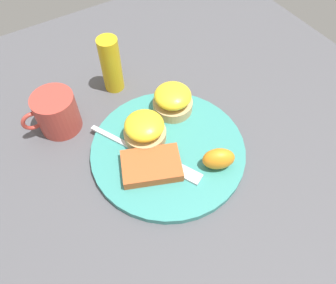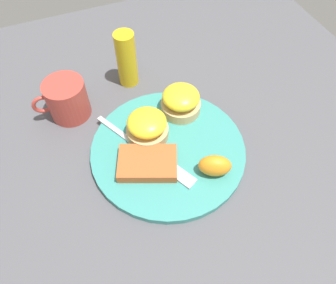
{
  "view_description": "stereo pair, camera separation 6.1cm",
  "coord_description": "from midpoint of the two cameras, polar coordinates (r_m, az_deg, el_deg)",
  "views": [
    {
      "loc": [
        0.19,
        0.31,
        0.54
      ],
      "look_at": [
        0.0,
        0.0,
        0.03
      ],
      "focal_mm": 35.0,
      "sensor_mm": 36.0,
      "label": 1
    },
    {
      "loc": [
        0.14,
        0.34,
        0.54
      ],
      "look_at": [
        0.0,
        0.0,
        0.03
      ],
      "focal_mm": 35.0,
      "sensor_mm": 36.0,
      "label": 2
    }
  ],
  "objects": [
    {
      "name": "sandwich_benedict_right",
      "position": [
        0.64,
        -6.85,
        2.01
      ],
      "size": [
        0.08,
        0.08,
        0.06
      ],
      "color": "tan",
      "rests_on": "plate"
    },
    {
      "name": "orange_wedge",
      "position": [
        0.6,
        5.94,
        -3.13
      ],
      "size": [
        0.07,
        0.06,
        0.04
      ],
      "primitive_type": "ellipsoid",
      "rotation": [
        0.0,
        0.0,
        2.7
      ],
      "color": "orange",
      "rests_on": "plate"
    },
    {
      "name": "sandwich_benedict_left",
      "position": [
        0.68,
        -1.75,
        7.18
      ],
      "size": [
        0.08,
        0.08,
        0.06
      ],
      "color": "tan",
      "rests_on": "plate"
    },
    {
      "name": "plate",
      "position": [
        0.65,
        -2.7,
        -1.59
      ],
      "size": [
        0.3,
        0.3,
        0.01
      ],
      "primitive_type": "cylinder",
      "color": "teal",
      "rests_on": "ground_plane"
    },
    {
      "name": "hashbrown_patty",
      "position": [
        0.61,
        -5.79,
        -4.31
      ],
      "size": [
        0.13,
        0.11,
        0.02
      ],
      "primitive_type": "cube",
      "rotation": [
        0.0,
        0.0,
        -0.38
      ],
      "color": "#B75629",
      "rests_on": "plate"
    },
    {
      "name": "cup",
      "position": [
        0.71,
        -21.26,
        4.61
      ],
      "size": [
        0.11,
        0.08,
        0.08
      ],
      "color": "#B23D33",
      "rests_on": "ground_plane"
    },
    {
      "name": "fork",
      "position": [
        0.63,
        -5.97,
        -2.73
      ],
      "size": [
        0.13,
        0.22,
        0.0
      ],
      "color": "silver",
      "rests_on": "plate"
    },
    {
      "name": "ground_plane",
      "position": [
        0.65,
        -2.68,
        -1.93
      ],
      "size": [
        1.1,
        1.1,
        0.0
      ],
      "primitive_type": "plane",
      "color": "#4C4C51"
    },
    {
      "name": "condiment_bottle",
      "position": [
        0.74,
        -12.3,
        12.87
      ],
      "size": [
        0.04,
        0.04,
        0.13
      ],
      "primitive_type": "cylinder",
      "color": "gold",
      "rests_on": "ground_plane"
    }
  ]
}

